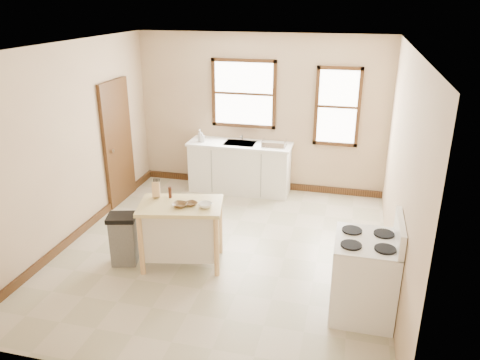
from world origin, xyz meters
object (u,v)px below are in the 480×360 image
(soap_bottle_b, at_px, (202,137))
(bowl_a, at_px, (180,205))
(knife_block, at_px, (156,190))
(bowl_b, at_px, (191,204))
(pepper_grinder, at_px, (170,193))
(soap_bottle_a, at_px, (200,136))
(kitchen_island, at_px, (182,234))
(trash_bin, at_px, (124,239))
(gas_stove, at_px, (365,266))
(dish_rack, at_px, (274,144))
(bowl_c, at_px, (205,205))

(soap_bottle_b, height_order, bowl_a, soap_bottle_b)
(knife_block, bearing_deg, bowl_b, -34.60)
(pepper_grinder, distance_m, bowl_b, 0.39)
(soap_bottle_a, bearing_deg, kitchen_island, -53.16)
(trash_bin, bearing_deg, bowl_b, -3.97)
(gas_stove, bearing_deg, bowl_b, 166.70)
(dish_rack, distance_m, gas_stove, 3.49)
(gas_stove, bearing_deg, dish_rack, 116.90)
(soap_bottle_a, relative_size, bowl_b, 1.41)
(kitchen_island, xyz_separation_m, trash_bin, (-0.76, -0.18, -0.08))
(soap_bottle_b, relative_size, bowl_c, 0.97)
(kitchen_island, distance_m, bowl_c, 0.58)
(soap_bottle_b, bearing_deg, bowl_b, -92.35)
(bowl_a, distance_m, gas_stove, 2.37)
(knife_block, xyz_separation_m, bowl_b, (0.54, -0.14, -0.08))
(soap_bottle_b, xyz_separation_m, trash_bin, (-0.22, -2.73, -0.65))
(dish_rack, height_order, pepper_grinder, dish_rack)
(kitchen_island, distance_m, gas_stove, 2.39)
(kitchen_island, bearing_deg, dish_rack, 61.57)
(soap_bottle_b, xyz_separation_m, dish_rack, (1.30, 0.03, -0.03))
(dish_rack, height_order, kitchen_island, dish_rack)
(knife_block, xyz_separation_m, trash_bin, (-0.37, -0.32, -0.62))
(dish_rack, distance_m, kitchen_island, 2.74)
(knife_block, bearing_deg, gas_stove, -33.88)
(bowl_a, distance_m, trash_bin, 0.96)
(knife_block, bearing_deg, soap_bottle_a, 74.26)
(soap_bottle_b, distance_m, trash_bin, 2.82)
(kitchen_island, bearing_deg, soap_bottle_a, 90.93)
(kitchen_island, bearing_deg, bowl_a, -84.78)
(soap_bottle_b, bearing_deg, pepper_grinder, -99.37)
(bowl_b, relative_size, trash_bin, 0.22)
(soap_bottle_b, bearing_deg, knife_block, -103.85)
(bowl_c, height_order, gas_stove, gas_stove)
(knife_block, bearing_deg, soap_bottle_b, 73.21)
(pepper_grinder, distance_m, gas_stove, 2.64)
(kitchen_island, relative_size, bowl_b, 6.78)
(gas_stove, bearing_deg, soap_bottle_b, 133.16)
(knife_block, bearing_deg, bowl_c, -32.30)
(bowl_b, bearing_deg, kitchen_island, -179.68)
(soap_bottle_b, height_order, trash_bin, soap_bottle_b)
(soap_bottle_a, distance_m, gas_stove, 4.26)
(kitchen_island, distance_m, trash_bin, 0.78)
(bowl_c, relative_size, trash_bin, 0.25)
(bowl_a, xyz_separation_m, gas_stove, (2.31, -0.44, -0.29))
(knife_block, distance_m, bowl_b, 0.56)
(soap_bottle_b, xyz_separation_m, knife_block, (0.15, -2.41, -0.04))
(soap_bottle_a, bearing_deg, bowl_a, -53.03)
(dish_rack, xyz_separation_m, trash_bin, (-1.52, -2.76, -0.62))
(soap_bottle_a, height_order, soap_bottle_b, soap_bottle_a)
(bowl_b, distance_m, bowl_c, 0.20)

